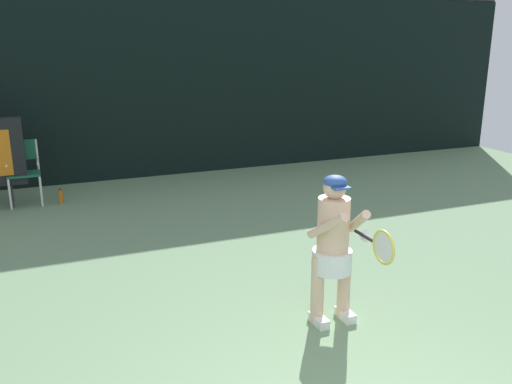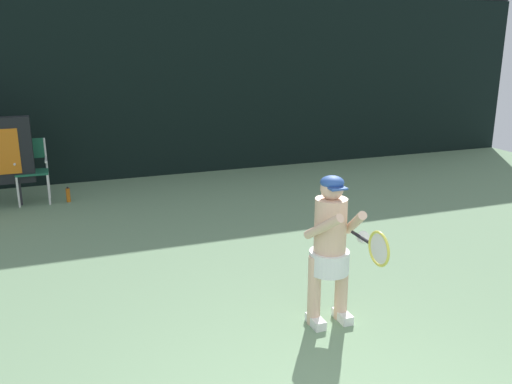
{
  "view_description": "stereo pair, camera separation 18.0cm",
  "coord_description": "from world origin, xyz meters",
  "px_view_note": "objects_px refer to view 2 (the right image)",
  "views": [
    {
      "loc": [
        -1.74,
        -2.32,
        2.71
      ],
      "look_at": [
        0.47,
        3.11,
        1.05
      ],
      "focal_mm": 37.88,
      "sensor_mm": 36.0,
      "label": 1
    },
    {
      "loc": [
        -1.57,
        -2.39,
        2.71
      ],
      "look_at": [
        0.47,
        3.11,
        1.05
      ],
      "focal_mm": 37.88,
      "sensor_mm": 36.0,
      "label": 2
    }
  ],
  "objects_px": {
    "umpire_chair": "(32,167)",
    "tennis_racket": "(377,248)",
    "tennis_player": "(330,244)",
    "water_bottle": "(68,195)"
  },
  "relations": [
    {
      "from": "tennis_racket",
      "to": "umpire_chair",
      "type": "bearing_deg",
      "value": 110.97
    },
    {
      "from": "umpire_chair",
      "to": "tennis_racket",
      "type": "height_order",
      "value": "tennis_racket"
    },
    {
      "from": "tennis_player",
      "to": "umpire_chair",
      "type": "bearing_deg",
      "value": 117.42
    },
    {
      "from": "umpire_chair",
      "to": "tennis_racket",
      "type": "relative_size",
      "value": 1.79
    },
    {
      "from": "water_bottle",
      "to": "tennis_player",
      "type": "xyz_separation_m",
      "value": [
        2.28,
        -5.23,
        0.7
      ]
    },
    {
      "from": "water_bottle",
      "to": "tennis_racket",
      "type": "relative_size",
      "value": 0.44
    },
    {
      "from": "tennis_player",
      "to": "tennis_racket",
      "type": "xyz_separation_m",
      "value": [
        0.12,
        -0.6,
        0.17
      ]
    },
    {
      "from": "water_bottle",
      "to": "tennis_player",
      "type": "height_order",
      "value": "tennis_player"
    },
    {
      "from": "water_bottle",
      "to": "tennis_player",
      "type": "distance_m",
      "value": 5.75
    },
    {
      "from": "tennis_player",
      "to": "tennis_racket",
      "type": "distance_m",
      "value": 0.64
    }
  ]
}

